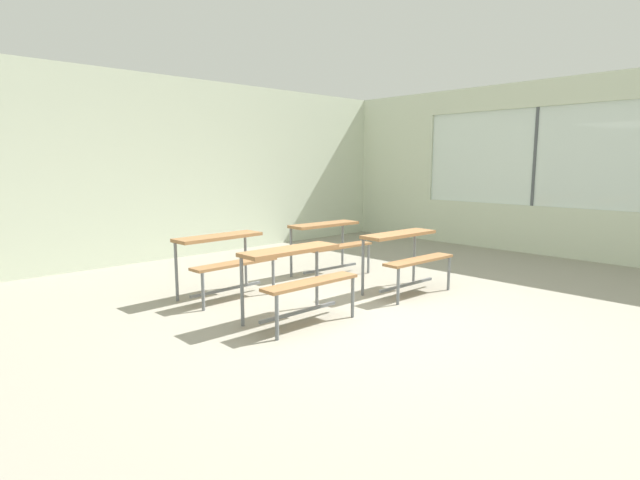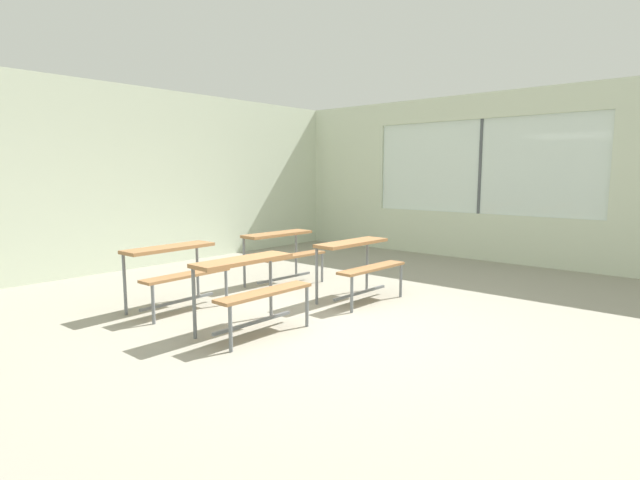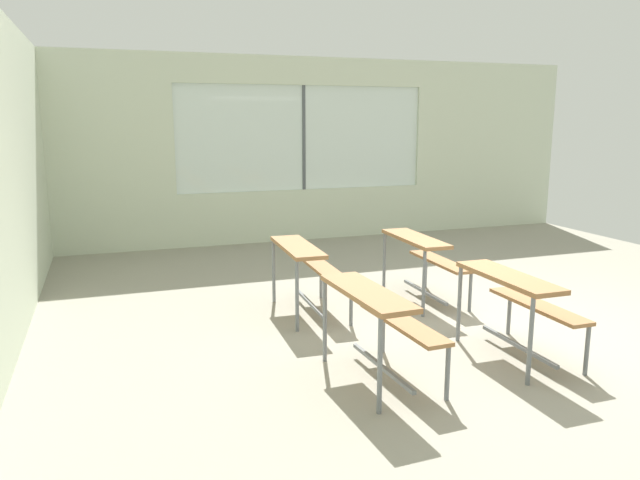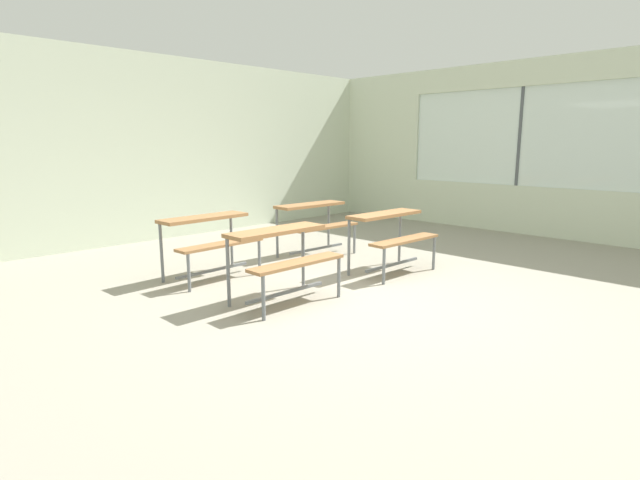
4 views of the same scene
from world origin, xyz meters
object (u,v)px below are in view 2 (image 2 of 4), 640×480
desk_bench_r1c0 (175,262)px  desk_bench_r1c1 (283,246)px  desk_bench_r0c1 (359,256)px  desk_bench_r0c0 (251,277)px

desk_bench_r1c0 → desk_bench_r1c1: same height
desk_bench_r1c1 → desk_bench_r0c1: bearing=-87.9°
desk_bench_r1c0 → desk_bench_r0c1: bearing=-40.0°
desk_bench_r0c0 → desk_bench_r1c1: size_ratio=0.98×
desk_bench_r0c0 → desk_bench_r1c0: same height
desk_bench_r1c0 → desk_bench_r1c1: (1.75, -0.00, 0.00)m
desk_bench_r0c0 → desk_bench_r1c1: same height
desk_bench_r1c0 → desk_bench_r1c1: bearing=-2.2°
desk_bench_r0c1 → desk_bench_r1c0: same height
desk_bench_r0c1 → desk_bench_r1c0: bearing=143.8°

